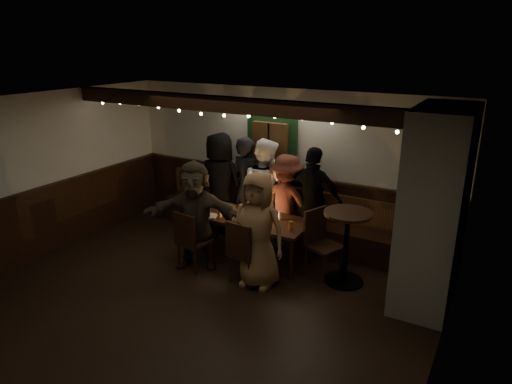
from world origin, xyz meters
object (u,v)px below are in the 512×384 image
Objects in this scene: person_a at (220,183)px; person_e at (313,201)px; chair_near_right at (243,250)px; chair_end at (320,238)px; high_top at (347,238)px; person_c at (265,191)px; person_f at (195,215)px; person_g at (258,230)px; person_d at (286,202)px; chair_near_left at (190,238)px; dining_table at (249,221)px; person_b at (246,187)px.

person_e is at bearing 175.77° from person_a.
person_e is (0.43, 1.48, 0.34)m from chair_near_right.
chair_end is 0.92× the size of high_top.
person_c reaches higher than person_f.
high_top is 0.65× the size of person_g.
person_f reaches higher than chair_near_right.
person_d is (-1.27, 0.67, 0.12)m from high_top.
person_a reaches higher than chair_near_left.
dining_table is 0.76m from person_c.
person_d is at bearing 33.35° from person_f.
person_d is (0.44, -0.05, -0.11)m from person_c.
chair_near_left is 0.35m from person_f.
person_e is at bearing -168.80° from person_b.
chair_near_left is at bearing 85.39° from person_c.
chair_near_right is 1.60m from person_c.
person_b is at bearing 119.07° from chair_near_right.
chair_near_right is at bearing 91.23° from person_d.
person_f reaches higher than person_d.
chair_near_right is 0.36m from person_g.
person_d is at bearing 173.47° from person_a.
person_f is at bearing 48.86° from person_e.
person_c is at bearing 153.54° from chair_end.
dining_table is 1.16× the size of person_g.
person_b is at bearing 65.12° from person_f.
chair_near_left is 0.91m from chair_near_right.
person_e is (0.89, -0.00, -0.02)m from person_c.
person_e is (1.34, 1.52, 0.35)m from chair_near_left.
high_top is at bearing -10.90° from chair_end.
person_g is (1.10, -0.03, -0.00)m from person_f.
person_a reaches higher than person_c.
chair_near_left is at bearing -152.75° from chair_end.
person_g is (1.10, 0.13, 0.30)m from chair_near_left.
person_c is 1.08× the size of person_f.
high_top is 0.65× the size of person_f.
high_top is 0.61× the size of person_e.
person_e is (-0.39, 0.63, 0.32)m from chair_end.
chair_near_left is 1.66m from person_a.
person_b is (-2.10, 0.77, 0.21)m from high_top.
high_top reaches higher than dining_table.
person_a is (-1.04, 0.72, 0.28)m from dining_table.
high_top is (1.25, 0.77, 0.15)m from chair_near_right.
high_top is (0.43, -0.08, 0.12)m from chair_end.
person_d is (-0.84, 0.58, 0.24)m from chair_end.
chair_near_left is (-0.56, -0.82, -0.10)m from dining_table.
person_e reaches higher than high_top.
person_d is 0.91× the size of person_e.
dining_table is at bearing 137.35° from person_b.
person_f is (-0.89, -1.31, 0.04)m from person_d.
person_e is at bearing -168.30° from person_c.
chair_near_left is at bearing 101.77° from person_b.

